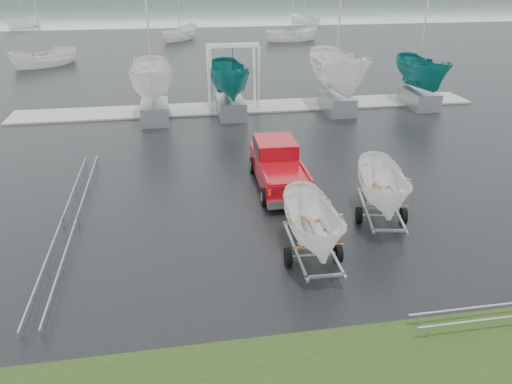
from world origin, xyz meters
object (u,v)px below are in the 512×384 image
(pickup_truck, at_px, (278,164))
(boat_hoist, at_px, (233,67))
(trailer_hitched, at_px, (315,188))
(trailer_parked, at_px, (387,154))

(pickup_truck, height_order, boat_hoist, boat_hoist)
(trailer_hitched, relative_size, trailer_parked, 0.97)
(trailer_parked, relative_size, boat_hoist, 1.16)
(trailer_hitched, bearing_deg, pickup_truck, 90.00)
(trailer_parked, height_order, boat_hoist, trailer_parked)
(pickup_truck, xyz_separation_m, boat_hoist, (-0.22, 12.57, 1.74))
(pickup_truck, distance_m, trailer_parked, 5.23)
(trailer_parked, xyz_separation_m, boat_hoist, (-3.21, 16.53, 0.07))
(boat_hoist, bearing_deg, trailer_hitched, -89.98)
(trailer_hitched, bearing_deg, boat_hoist, 92.02)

